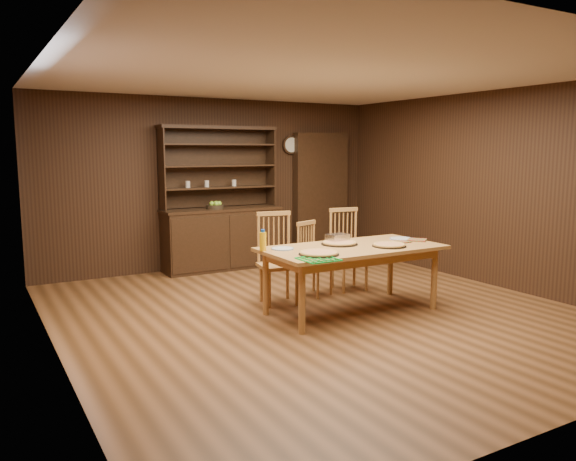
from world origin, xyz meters
TOP-DOWN VIEW (x-y plane):
  - floor at (0.00, 0.00)m, footprint 6.00×6.00m
  - room_shell at (0.00, 0.00)m, footprint 6.00×6.00m
  - china_hutch at (-0.00, 2.75)m, footprint 1.84×0.52m
  - doorway at (1.90, 2.90)m, footprint 1.00×0.18m
  - wall_clock at (1.35, 2.96)m, footprint 0.30×0.05m
  - dining_table at (0.33, -0.15)m, footprint 2.01×1.01m
  - chair_left at (-0.20, 0.65)m, footprint 0.51×0.50m
  - chair_center at (0.36, 0.74)m, footprint 0.49×0.48m
  - chair_right at (0.93, 0.78)m, footprint 0.48×0.46m
  - pizza_left at (-0.27, -0.38)m, footprint 0.42×0.42m
  - pizza_right at (0.69, -0.36)m, footprint 0.38×0.38m
  - pizza_center at (0.28, 0.03)m, footprint 0.42×0.42m
  - cooling_rack at (-0.41, -0.60)m, footprint 0.44×0.44m
  - plate_left at (-0.43, 0.08)m, footprint 0.24×0.24m
  - plate_right at (1.14, -0.04)m, footprint 0.28×0.28m
  - foil_dish at (0.35, 0.17)m, footprint 0.26×0.20m
  - juice_bottle at (-0.66, 0.11)m, footprint 0.07×0.07m
  - pot_holder_a at (1.25, -0.20)m, footprint 0.29×0.29m
  - pot_holder_b at (0.99, -0.20)m, footprint 0.18×0.18m
  - fruit_bowl at (-0.12, 2.69)m, footprint 0.26×0.26m

SIDE VIEW (x-z plane):
  - floor at x=0.00m, z-range 0.00..0.00m
  - chair_center at x=0.36m, z-range 0.02..0.95m
  - chair_right at x=0.93m, z-range 0.03..1.09m
  - chair_left at x=-0.20m, z-range 0.03..1.12m
  - china_hutch at x=0.00m, z-range -0.49..1.68m
  - dining_table at x=0.33m, z-range 0.30..1.05m
  - pot_holder_b at x=0.99m, z-range 0.75..0.76m
  - cooling_rack at x=-0.41m, z-range 0.75..0.77m
  - pot_holder_a at x=1.25m, z-range 0.75..0.77m
  - plate_right at x=1.14m, z-range 0.75..0.77m
  - plate_left at x=-0.43m, z-range 0.75..0.77m
  - pizza_center at x=0.28m, z-range 0.75..0.79m
  - pizza_left at x=-0.27m, z-range 0.75..0.79m
  - pizza_right at x=0.69m, z-range 0.75..0.79m
  - foil_dish at x=0.35m, z-range 0.75..0.85m
  - juice_bottle at x=-0.66m, z-range 0.74..0.97m
  - fruit_bowl at x=-0.12m, z-range 0.93..1.04m
  - doorway at x=1.90m, z-range 0.00..2.10m
  - room_shell at x=0.00m, z-range -1.42..4.58m
  - wall_clock at x=1.35m, z-range 1.75..2.05m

